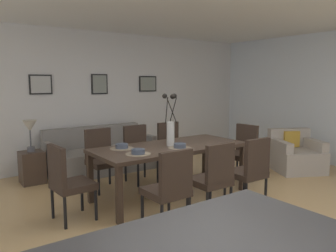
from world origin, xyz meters
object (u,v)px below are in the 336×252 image
(dining_chair_mid_right, at_px, (172,146))
(dining_chair_mid_left, at_px, (250,168))
(dining_chair_near_right, at_px, (102,156))
(framed_picture_left, at_px, (41,85))
(dining_chair_near_left, at_px, (170,185))
(table_lamp, at_px, (30,129))
(bowl_far_left, at_px, (180,145))
(dining_chair_far_right, at_px, (139,151))
(side_table, at_px, (32,167))
(bowl_near_right, at_px, (122,146))
(bowl_near_left, at_px, (138,151))
(centerpiece_vase, at_px, (171,126))
(framed_picture_right, at_px, (148,84))
(dining_chair_far_left, at_px, (214,176))
(dining_chair_head_west, at_px, (67,179))
(sofa, at_px, (100,156))
(dining_table, at_px, (171,150))
(framed_picture_center, at_px, (100,84))
(dining_chair_head_east, at_px, (242,149))

(dining_chair_mid_right, bearing_deg, dining_chair_mid_left, -91.83)
(dining_chair_near_right, bearing_deg, framed_picture_left, 107.64)
(dining_chair_near_left, distance_m, table_lamp, 2.84)
(dining_chair_near_right, height_order, bowl_far_left, dining_chair_near_right)
(dining_chair_near_right, relative_size, table_lamp, 1.80)
(dining_chair_far_right, distance_m, side_table, 1.75)
(dining_chair_mid_right, bearing_deg, bowl_near_right, -152.59)
(dining_chair_mid_left, xyz_separation_m, bowl_near_left, (-1.29, 0.70, 0.27))
(dining_chair_mid_right, height_order, table_lamp, table_lamp)
(dining_chair_far_right, relative_size, centerpiece_vase, 1.25)
(table_lamp, xyz_separation_m, framed_picture_right, (2.57, 0.54, 0.69))
(dining_chair_far_left, distance_m, side_table, 3.08)
(dining_chair_mid_left, height_order, dining_chair_head_west, same)
(sofa, bearing_deg, dining_table, -82.44)
(dining_chair_near_left, distance_m, side_table, 2.83)
(side_table, bearing_deg, dining_chair_mid_right, -22.62)
(dining_chair_mid_left, xyz_separation_m, bowl_near_right, (-1.29, 1.13, 0.27))
(table_lamp, height_order, framed_picture_center, framed_picture_center)
(bowl_near_left, relative_size, sofa, 0.09)
(framed_picture_left, bearing_deg, framed_picture_center, 0.00)
(dining_table, relative_size, bowl_near_left, 12.94)
(dining_chair_near_left, bearing_deg, framed_picture_center, 78.54)
(dining_chair_mid_right, distance_m, framed_picture_left, 2.54)
(dining_chair_far_left, relative_size, centerpiece_vase, 1.25)
(framed_picture_left, bearing_deg, dining_chair_mid_right, -38.57)
(dining_table, bearing_deg, side_table, 128.83)
(dining_chair_near_left, distance_m, framed_picture_center, 3.48)
(side_table, bearing_deg, bowl_far_left, -54.28)
(dining_chair_near_right, bearing_deg, dining_table, -54.21)
(framed_picture_center, bearing_deg, side_table, -159.64)
(bowl_near_right, bearing_deg, dining_chair_far_left, -58.93)
(dining_chair_far_left, distance_m, table_lamp, 3.09)
(dining_chair_near_left, xyz_separation_m, bowl_far_left, (0.66, 0.67, 0.27))
(framed_picture_center, bearing_deg, bowl_near_left, -104.39)
(dining_chair_mid_left, distance_m, sofa, 2.93)
(dining_chair_near_right, distance_m, framed_picture_left, 1.87)
(dining_chair_near_left, relative_size, side_table, 1.77)
(dining_chair_near_right, bearing_deg, dining_chair_head_east, -23.35)
(sofa, height_order, table_lamp, table_lamp)
(dining_chair_head_west, relative_size, dining_chair_head_east, 1.00)
(side_table, bearing_deg, dining_chair_mid_left, -52.54)
(dining_chair_head_east, bearing_deg, framed_picture_center, 122.00)
(framed_picture_left, bearing_deg, bowl_near_right, -78.05)
(framed_picture_left, height_order, framed_picture_center, framed_picture_center)
(dining_chair_near_left, bearing_deg, framed_picture_left, 97.97)
(dining_chair_mid_left, xyz_separation_m, dining_chair_head_east, (0.85, 0.90, 0.00))
(sofa, distance_m, table_lamp, 1.36)
(dining_chair_near_left, height_order, dining_chair_head_east, same)
(dining_chair_far_right, bearing_deg, bowl_far_left, -90.69)
(dining_chair_near_right, distance_m, dining_chair_mid_right, 1.34)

